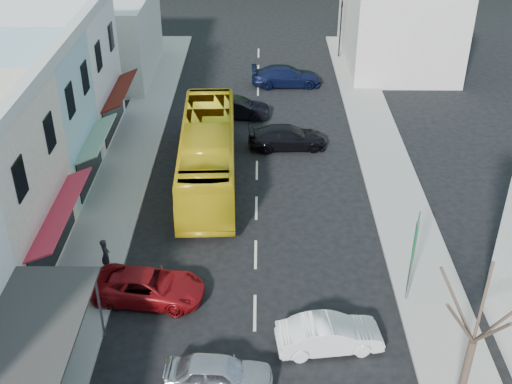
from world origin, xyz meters
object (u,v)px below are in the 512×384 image
Objects in this scene: street_tree at (473,341)px; direction_sign at (412,263)px; traffic_signal at (340,30)px; car_white at (329,334)px; bus at (208,155)px; car_red at (148,286)px; pedestrian_left at (106,254)px; car_silver at (218,373)px.

direction_sign is at bearing 95.34° from street_tree.
car_white is at bearing 91.63° from traffic_signal.
car_white is at bearing -124.66° from direction_sign.
bus is at bearing 73.21° from traffic_signal.
car_white is at bearing -103.79° from car_red.
pedestrian_left is 0.24× the size of street_tree.
car_silver is 1.00× the size of car_white.
direction_sign is (10.89, -0.06, 1.34)m from car_red.
pedestrian_left is (-5.37, 6.56, 0.30)m from car_silver.
traffic_signal reaches higher than bus.
traffic_signal is (-0.36, 36.03, -1.17)m from street_tree.
bus is at bearing 149.41° from direction_sign.
bus is 6.82× the size of pedestrian_left.
car_white is (4.14, 2.00, 0.00)m from car_silver.
car_silver is at bearing -162.08° from pedestrian_left.
street_tree reaches higher than car_red.
car_white is 7.88m from car_red.
street_tree is (9.63, -16.07, 1.98)m from bus.
traffic_signal is (9.27, 19.96, 0.81)m from bus.
car_red is 2.71× the size of pedestrian_left.
traffic_signal is at bearing -10.24° from car_silver.
street_tree reaches higher than traffic_signal.
car_silver is at bearing -130.78° from direction_sign.
car_red is (-1.82, -10.03, -0.85)m from bus.
direction_sign reaches higher than pedestrian_left.
car_red is (-3.23, 4.80, 0.00)m from car_silver.
car_silver is at bearing 108.26° from car_white.
car_silver and car_white have the same top height.
traffic_signal is (11.09, 30.00, 1.66)m from car_red.
car_white is 1.08× the size of direction_sign.
car_silver is at bearing -139.08° from car_red.
direction_sign is (9.07, -10.09, 0.49)m from bus.
bus is 13.58m from direction_sign.
traffic_signal is at bearing 90.57° from street_tree.
traffic_signal reaches higher than pedestrian_left.
bus reaches higher than car_white.
direction_sign is at bearing -59.67° from car_white.
traffic_signal reaches higher than car_red.
street_tree is at bearing -135.96° from car_white.
traffic_signal reaches higher than car_silver.
bus is 9.19m from pedestrian_left.
car_red is at bearing -150.85° from pedestrian_left.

